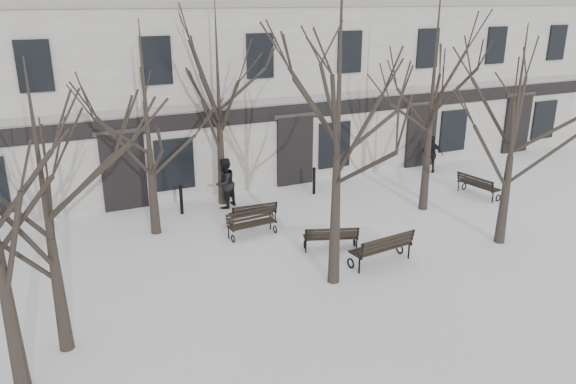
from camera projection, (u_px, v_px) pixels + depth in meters
ground at (305, 281)px, 15.74m from camera, size 100.00×100.00×0.00m
building at (176, 45)px, 25.02m from camera, size 40.40×10.20×11.40m
tree_1 at (42, 179)px, 11.40m from camera, size 4.53×4.53×6.48m
tree_2 at (339, 85)px, 13.92m from camera, size 6.14×6.14×8.77m
tree_3 at (516, 112)px, 16.85m from camera, size 4.79×4.79×6.85m
tree_4 at (146, 105)px, 17.54m from camera, size 4.86×4.86×6.95m
tree_5 at (218, 81)px, 20.18m from camera, size 5.25×5.25×7.50m
tree_6 at (434, 70)px, 19.43m from camera, size 5.75×5.75×8.21m
bench_1 at (331, 237)px, 17.49m from camera, size 1.77×1.14×0.85m
bench_2 at (382, 247)px, 16.56m from camera, size 2.07×0.94×1.01m
bench_3 at (251, 223)px, 18.62m from camera, size 1.69×0.74×0.83m
bench_4 at (253, 213)px, 19.50m from camera, size 1.67×0.68×0.83m
bench_5 at (478, 185)px, 22.28m from camera, size 0.89×1.82×0.88m
bollard_a at (181, 198)px, 20.42m from camera, size 0.14×0.14×1.12m
bollard_b at (314, 180)px, 22.53m from camera, size 0.14×0.14×1.12m
pedestrian_b at (226, 207)px, 21.28m from camera, size 1.18×1.12×1.92m
pedestrian_c at (430, 172)px, 25.53m from camera, size 0.99×0.99×1.69m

